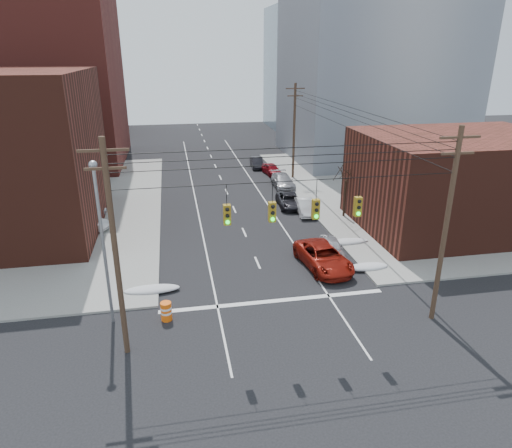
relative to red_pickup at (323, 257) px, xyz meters
name	(u,v)px	position (x,y,z in m)	size (l,w,h in m)	color
ground	(304,369)	(-4.43, -10.41, -0.80)	(160.00, 160.00, 0.00)	black
sidewalk_ne	(467,186)	(22.57, 16.59, -0.73)	(40.00, 40.00, 0.15)	gray
building_brick_tall	(14,45)	(-28.43, 37.59, 14.20)	(24.00, 20.00, 30.00)	maroon
building_brick_far	(55,99)	(-30.43, 63.59, 5.20)	(22.00, 18.00, 12.00)	#491F16
building_office	(373,65)	(17.57, 33.59, 11.70)	(22.00, 20.00, 25.00)	gray
building_glass	(324,69)	(19.57, 59.59, 10.20)	(20.00, 18.00, 22.00)	gray
building_storefront	(458,182)	(13.57, 5.59, 3.20)	(16.00, 12.00, 8.00)	#491F16
utility_pole_left	(115,248)	(-12.93, -7.41, 4.98)	(2.20, 0.28, 11.00)	#473323
utility_pole_right	(446,224)	(4.07, -7.41, 4.98)	(2.20, 0.28, 11.00)	#473323
utility_pole_far	(294,130)	(4.07, 23.59, 4.98)	(2.20, 0.28, 11.00)	#473323
traffic_signals	(294,209)	(-4.33, -7.44, 6.37)	(17.00, 0.42, 2.02)	black
street_light	(102,231)	(-13.93, -4.41, 4.74)	(0.44, 0.44, 9.32)	gray
bare_tree	(345,193)	(5.16, 9.59, 1.52)	(2.09, 2.20, 4.93)	black
snow_nw	(152,289)	(-11.83, -1.41, -0.59)	(3.50, 1.08, 0.42)	silver
snow_ne	(368,267)	(2.97, -0.91, -0.59)	(3.00, 1.08, 0.42)	silver
snow_east_far	(344,242)	(2.97, 3.59, -0.59)	(4.00, 1.08, 0.42)	silver
red_pickup	(323,257)	(0.00, 0.00, 0.00)	(2.66, 5.77, 1.60)	maroon
parked_car_a	(332,247)	(1.28, 1.86, -0.16)	(1.51, 3.74, 1.28)	silver
parked_car_b	(305,207)	(1.97, 11.22, -0.12)	(1.45, 4.16, 1.37)	silver
parked_car_c	(289,201)	(1.00, 13.43, -0.17)	(2.10, 4.56, 1.27)	black
parked_car_d	(283,181)	(1.97, 20.07, -0.06)	(2.08, 5.11, 1.48)	#9F9FA3
parked_car_e	(272,169)	(1.97, 25.87, -0.13)	(1.59, 3.94, 1.34)	maroon
parked_car_f	(257,162)	(0.83, 29.75, -0.13)	(1.42, 4.07, 1.34)	black
lot_car_a	(87,222)	(-17.51, 10.35, -0.02)	(1.34, 3.84, 1.27)	silver
lot_car_b	(78,211)	(-18.70, 13.29, 0.05)	(2.31, 5.02, 1.40)	silver
lot_car_c	(44,230)	(-20.63, 9.19, -0.04)	(1.72, 4.24, 1.23)	black
lot_car_d	(53,200)	(-21.58, 16.87, 0.12)	(1.83, 4.54, 1.55)	#B6B6BB
construction_barrel	(166,311)	(-10.93, -4.80, -0.23)	(0.72, 0.72, 1.12)	#FF5F0D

